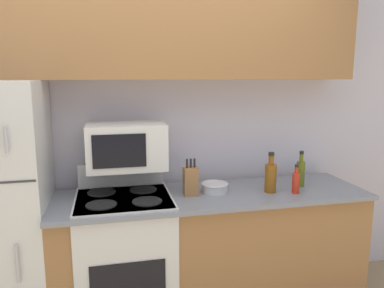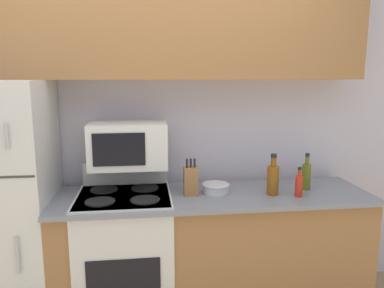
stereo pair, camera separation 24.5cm
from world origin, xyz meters
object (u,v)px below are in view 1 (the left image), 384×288
(bottle_olive_oil, at_px, (301,172))
(bottle_hot_sauce, at_px, (296,182))
(knife_block, at_px, (190,181))
(microwave, at_px, (126,146))
(bottle_whiskey, at_px, (271,177))
(stove, at_px, (126,260))
(bowl, at_px, (215,187))

(bottle_olive_oil, distance_m, bottle_hot_sauce, 0.18)
(knife_block, xyz_separation_m, bottle_olive_oil, (0.82, 0.02, 0.00))
(microwave, relative_size, bottle_olive_oil, 1.99)
(bottle_whiskey, bearing_deg, bottle_hot_sauce, -21.30)
(stove, bearing_deg, bowl, 1.39)
(stove, distance_m, microwave, 0.77)
(bowl, distance_m, bottle_whiskey, 0.39)
(microwave, xyz_separation_m, bottle_whiskey, (0.96, -0.19, -0.22))
(stove, xyz_separation_m, microwave, (0.03, 0.11, 0.76))
(bowl, relative_size, bottle_hot_sauce, 0.94)
(bottle_whiskey, distance_m, bottle_olive_oil, 0.28)
(microwave, relative_size, bottle_whiskey, 1.85)
(knife_block, height_order, bottle_olive_oil, bottle_olive_oil)
(bowl, height_order, bottle_hot_sauce, bottle_hot_sauce)
(stove, height_order, bottle_hot_sauce, bottle_hot_sauce)
(bottle_whiskey, xyz_separation_m, bottle_hot_sauce, (0.16, -0.06, -0.03))
(microwave, bearing_deg, knife_block, -16.66)
(bottle_olive_oil, relative_size, bottle_hot_sauce, 1.30)
(microwave, height_order, bottle_hot_sauce, microwave)
(stove, bearing_deg, bottle_whiskey, -4.13)
(stove, height_order, knife_block, knife_block)
(stove, xyz_separation_m, bowl, (0.62, 0.02, 0.46))
(stove, relative_size, bottle_whiskey, 3.82)
(microwave, distance_m, knife_block, 0.49)
(stove, relative_size, bottle_hot_sauce, 5.35)
(stove, height_order, bottle_olive_oil, bottle_olive_oil)
(knife_block, bearing_deg, stove, 178.85)
(bottle_olive_oil, bearing_deg, microwave, 175.14)
(stove, distance_m, knife_block, 0.69)
(bottle_hot_sauce, bearing_deg, bowl, 164.36)
(stove, distance_m, bottle_hot_sauce, 1.27)
(knife_block, bearing_deg, bottle_whiskey, -6.54)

